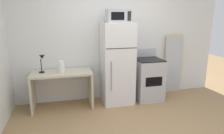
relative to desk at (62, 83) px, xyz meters
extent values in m
plane|color=#9E7A51|center=(1.17, -1.34, -0.53)|extent=(12.00, 12.00, 0.00)
cube|color=silver|center=(1.17, 0.36, 0.77)|extent=(5.00, 0.10, 2.60)
cube|color=beige|center=(0.00, 0.00, 0.20)|extent=(1.19, 0.58, 0.04)
cube|color=beige|center=(-0.58, 0.00, -0.17)|extent=(0.04, 0.58, 0.71)
cube|color=beige|center=(0.58, 0.00, -0.17)|extent=(0.04, 0.58, 0.71)
cylinder|color=black|center=(-0.37, 0.05, 0.23)|extent=(0.11, 0.11, 0.02)
cylinder|color=black|center=(-0.37, 0.05, 0.37)|extent=(0.02, 0.02, 0.26)
cone|color=black|center=(-0.34, 0.03, 0.54)|extent=(0.10, 0.10, 0.08)
cylinder|color=white|center=(0.01, -0.07, 0.34)|extent=(0.11, 0.11, 0.24)
cube|color=white|center=(1.16, -0.01, 0.33)|extent=(0.64, 0.59, 1.70)
cube|color=black|center=(1.16, -0.31, 0.70)|extent=(0.63, 0.00, 0.01)
cylinder|color=gray|center=(0.95, -0.32, 0.16)|extent=(0.02, 0.02, 0.60)
cube|color=#B7B7BC|center=(1.16, -0.03, 1.31)|extent=(0.46, 0.34, 0.26)
cube|color=black|center=(1.11, -0.20, 1.31)|extent=(0.26, 0.01, 0.15)
cube|color=black|center=(1.34, -0.20, 1.31)|extent=(0.07, 0.01, 0.18)
cube|color=#B7B7BC|center=(1.88, -0.01, -0.08)|extent=(0.58, 0.60, 0.90)
cube|color=black|center=(1.88, -0.01, 0.38)|extent=(0.56, 0.58, 0.02)
cube|color=#B7B7BC|center=(1.88, 0.27, 0.48)|extent=(0.58, 0.04, 0.18)
cube|color=black|center=(1.88, -0.31, -0.03)|extent=(0.37, 0.01, 0.20)
cube|color=#C6B793|center=(2.62, 0.25, 0.17)|extent=(0.44, 0.03, 1.40)
cube|color=#B2BCC6|center=(2.62, 0.23, 0.17)|extent=(0.39, 0.00, 1.26)
camera|label=1|loc=(0.04, -4.02, 1.31)|focal=32.41mm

